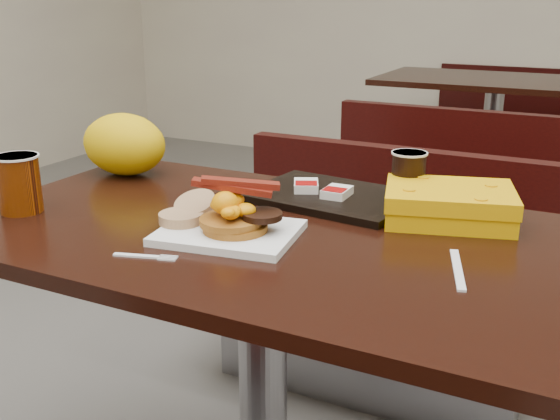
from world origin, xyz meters
The scene contains 22 objects.
table_near centered at (0.00, 0.00, 0.38)m, with size 1.20×0.70×0.75m, color black, non-canonical shape.
bench_near_n centered at (0.00, 0.70, 0.36)m, with size 1.00×0.46×0.72m, color black, non-canonical shape.
table_far centered at (0.00, 2.60, 0.38)m, with size 1.20×0.70×0.75m, color black, non-canonical shape.
bench_far_s centered at (0.00, 1.90, 0.36)m, with size 1.00×0.46×0.72m, color black, non-canonical shape.
bench_far_n centered at (0.00, 3.30, 0.36)m, with size 1.00×0.46×0.72m, color black, non-canonical shape.
platter centered at (-0.03, -0.07, 0.76)m, with size 0.25×0.19×0.01m, color white.
pancake_stack centered at (-0.02, -0.07, 0.78)m, with size 0.12×0.12×0.02m, color #975419.
sausage_patty centered at (0.03, -0.05, 0.80)m, with size 0.07×0.07×0.01m, color black.
scrambled_eggs centered at (-0.03, -0.07, 0.81)m, with size 0.09×0.08×0.05m, color #FFA805.
bacon_strips centered at (-0.03, -0.05, 0.84)m, with size 0.15×0.07×0.01m, color #460B05, non-canonical shape.
muffin_bottom centered at (-0.13, -0.08, 0.77)m, with size 0.08×0.08×0.02m, color #A57F57.
muffin_top centered at (-0.13, -0.03, 0.79)m, with size 0.08×0.08×0.02m, color #A57F57.
coffee_cup_near centered at (-0.49, -0.13, 0.81)m, with size 0.08×0.08×0.12m, color #893504.
fork centered at (-0.12, -0.23, 0.75)m, with size 0.11×0.02×0.00m, color white, non-canonical shape.
knife centered at (0.38, -0.04, 0.75)m, with size 0.17×0.01×0.00m, color white.
condiment_syrup centered at (0.02, -0.03, 0.75)m, with size 0.04×0.03×0.01m, color red.
tray centered at (0.05, 0.23, 0.76)m, with size 0.34×0.24×0.02m, color black.
hashbrown_sleeve_left centered at (-0.01, 0.22, 0.78)m, with size 0.05×0.07×0.02m, color silver.
hashbrown_sleeve_right centered at (0.07, 0.21, 0.78)m, with size 0.05×0.07×0.02m, color silver.
coffee_cup_far centered at (0.20, 0.27, 0.81)m, with size 0.07×0.07×0.10m, color black.
clamshell centered at (0.31, 0.21, 0.78)m, with size 0.25×0.19×0.07m, color #DF9E03.
paper_bag centered at (-0.49, 0.20, 0.83)m, with size 0.22×0.16×0.15m, color #DCA307.
Camera 1 is at (0.57, -1.06, 1.18)m, focal length 42.74 mm.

